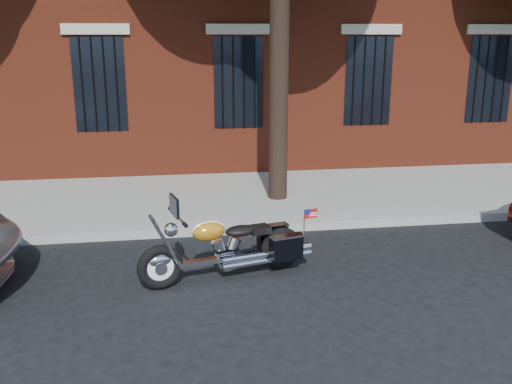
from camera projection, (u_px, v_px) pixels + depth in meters
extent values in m
plane|color=black|center=(280.00, 263.00, 8.42)|extent=(120.00, 120.00, 0.00)
cube|color=gray|center=(265.00, 227.00, 9.71)|extent=(40.00, 0.16, 0.15)
cube|color=gray|center=(250.00, 197.00, 11.50)|extent=(40.00, 3.60, 0.15)
cube|color=black|center=(238.00, 83.00, 12.69)|extent=(1.10, 0.14, 2.00)
cube|color=#B2A893|center=(238.00, 29.00, 12.35)|extent=(1.40, 0.20, 0.22)
cylinder|color=black|center=(239.00, 83.00, 12.61)|extent=(0.04, 0.04, 2.00)
cylinder|color=black|center=(279.00, 76.00, 10.58)|extent=(0.36, 0.36, 5.00)
torus|color=black|center=(160.00, 267.00, 7.46)|extent=(0.63, 0.29, 0.62)
torus|color=black|center=(281.00, 248.00, 8.12)|extent=(0.63, 0.29, 0.62)
cylinder|color=white|center=(160.00, 267.00, 7.46)|extent=(0.46, 0.17, 0.46)
cylinder|color=white|center=(281.00, 248.00, 8.12)|extent=(0.46, 0.17, 0.46)
ellipsoid|color=white|center=(160.00, 261.00, 7.44)|extent=(0.34, 0.19, 0.18)
ellipsoid|color=orange|center=(281.00, 241.00, 8.09)|extent=(0.35, 0.21, 0.18)
cube|color=white|center=(223.00, 259.00, 7.79)|extent=(1.36, 0.43, 0.07)
cylinder|color=white|center=(226.00, 259.00, 7.82)|extent=(0.33, 0.23, 0.30)
cylinder|color=white|center=(262.00, 258.00, 7.84)|extent=(1.14, 0.37, 0.08)
ellipsoid|color=orange|center=(208.00, 231.00, 7.60)|extent=(0.51, 0.37, 0.26)
ellipsoid|color=black|center=(241.00, 231.00, 7.79)|extent=(0.50, 0.37, 0.14)
cube|color=black|center=(273.00, 236.00, 8.29)|extent=(0.47, 0.25, 0.35)
cube|color=black|center=(287.00, 248.00, 7.87)|extent=(0.47, 0.25, 0.35)
cylinder|color=white|center=(177.00, 217.00, 7.38)|extent=(0.21, 0.71, 0.03)
sphere|color=white|center=(171.00, 230.00, 7.39)|extent=(0.22, 0.22, 0.18)
cube|color=black|center=(174.00, 206.00, 7.32)|extent=(0.13, 0.37, 0.26)
cube|color=red|center=(311.00, 214.00, 7.84)|extent=(0.20, 0.06, 0.13)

